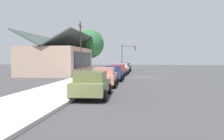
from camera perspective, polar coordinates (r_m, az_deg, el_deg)
name	(u,v)px	position (r m, az deg, el deg)	size (l,w,h in m)	color
ground_plane	(140,77)	(29.26, 6.85, -1.78)	(120.00, 120.00, 0.00)	#424244
sidewalk_curb	(96,76)	(29.81, -3.98, -1.53)	(60.00, 4.20, 0.16)	beige
car_olive	(92,84)	(13.93, -4.98, -3.44)	(4.71, 2.21, 1.59)	olive
car_coral	(105,77)	(19.54, -1.68, -1.64)	(4.70, 2.14, 1.59)	#EA8C75
car_navy	(114,73)	(24.84, 0.47, -0.69)	(4.67, 2.02, 1.59)	navy
car_cherry	(119,70)	(30.78, 1.65, -0.02)	(4.68, 2.12, 1.59)	red
car_ivory	(122,68)	(36.12, 2.57, 0.40)	(4.57, 2.13, 1.59)	silver
car_charcoal	(125,67)	(41.69, 3.17, 0.72)	(4.68, 2.26, 1.59)	#2D3035
storefront_building	(58,60)	(34.82, -13.24, 2.35)	(12.44, 7.96, 6.07)	tan
shade_tree	(90,44)	(41.64, -5.56, 6.41)	(5.13, 5.13, 7.54)	brown
traffic_light_main	(127,53)	(45.64, 3.80, 4.26)	(0.37, 2.79, 5.20)	#383833
utility_pole_wooden	(80,47)	(32.41, -7.81, 5.61)	(1.80, 0.24, 7.50)	brown
fire_hydrant_red	(102,75)	(26.12, -2.44, -1.22)	(0.22, 0.22, 0.71)	red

